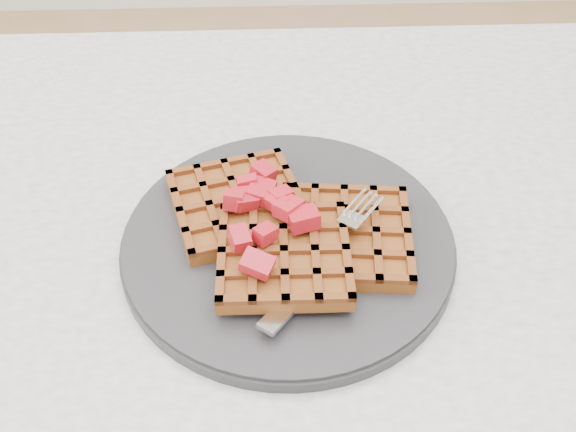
{
  "coord_description": "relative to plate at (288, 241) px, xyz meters",
  "views": [
    {
      "loc": [
        -0.17,
        -0.42,
        1.18
      ],
      "look_at": [
        -0.16,
        -0.01,
        0.79
      ],
      "focal_mm": 40.0,
      "sensor_mm": 36.0,
      "label": 1
    }
  ],
  "objects": [
    {
      "name": "table",
      "position": [
        0.16,
        0.01,
        -0.12
      ],
      "size": [
        1.2,
        0.8,
        0.75
      ],
      "color": "silver",
      "rests_on": "ground"
    },
    {
      "name": "plate",
      "position": [
        0.0,
        0.0,
        0.0
      ],
      "size": [
        0.3,
        0.3,
        0.02
      ],
      "primitive_type": "cylinder",
      "color": "#242427",
      "rests_on": "table"
    },
    {
      "name": "waffles",
      "position": [
        0.0,
        -0.0,
        0.02
      ],
      "size": [
        0.23,
        0.2,
        0.03
      ],
      "color": "brown",
      "rests_on": "plate"
    },
    {
      "name": "strawberry_pile",
      "position": [
        0.0,
        -0.0,
        0.05
      ],
      "size": [
        0.15,
        0.15,
        0.02
      ],
      "primitive_type": null,
      "color": "maroon",
      "rests_on": "waffles"
    },
    {
      "name": "fork",
      "position": [
        0.04,
        -0.04,
        0.02
      ],
      "size": [
        0.13,
        0.16,
        0.02
      ],
      "primitive_type": null,
      "rotation": [
        0.0,
        0.0,
        -0.64
      ],
      "color": "silver",
      "rests_on": "plate"
    }
  ]
}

